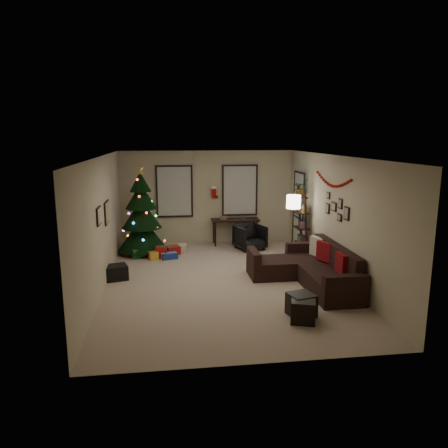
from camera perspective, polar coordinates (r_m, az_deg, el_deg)
The scene contains 29 objects.
floor at distance 9.43m, azimuth -0.12°, elevation -7.61°, with size 7.00×7.00×0.00m, color tan.
ceiling at distance 8.91m, azimuth -0.12°, elevation 9.01°, with size 7.00×7.00×0.00m, color white.
wall_back at distance 12.51m, azimuth -2.23°, elevation 3.54°, with size 5.00×5.00×0.00m, color #C2B694.
wall_front at distance 5.73m, azimuth 4.50°, elevation -6.27°, with size 5.00×5.00×0.00m, color #C2B694.
wall_left at distance 9.10m, azimuth -15.93°, elevation 0.04°, with size 7.00×7.00×0.00m, color #C2B694.
wall_right at distance 9.72m, azimuth 14.65°, elevation 0.83°, with size 7.00×7.00×0.00m, color #C2B694.
window_back_left at distance 12.40m, azimuth -6.61°, elevation 4.33°, with size 1.05×0.06×1.50m.
window_back_right at distance 12.58m, azimuth 2.10°, elevation 4.50°, with size 1.05×0.06×1.50m.
window_right_wall at distance 12.05m, azimuth 10.00°, elevation 3.79°, with size 0.06×0.90×1.30m.
christmas_tree at distance 11.58m, azimuth -10.89°, elevation 0.88°, with size 1.29×1.29×2.39m.
presents at distance 11.46m, azimuth -8.64°, elevation -3.64°, with size 1.50×1.01×0.30m.
sofa at distance 9.44m, azimuth 11.43°, elevation -6.06°, with size 1.83×2.66×0.86m.
pillow_red_a at distance 8.80m, azimuth 15.32°, elevation -5.08°, with size 0.11×0.41×0.41m, color maroon.
pillow_red_b at distance 9.60m, azimuth 13.26°, elevation -3.59°, with size 0.11×0.42×0.42m, color maroon.
pillow_cream at distance 10.01m, azimuth 12.33°, elevation -2.97°, with size 0.12×0.44×0.44m, color beige.
ottoman_near at distance 7.55m, azimuth 10.46°, elevation -11.28°, with size 0.41×0.41×0.39m, color black.
ottoman_far at distance 7.78m, azimuth 10.24°, elevation -10.51°, with size 0.42×0.42×0.40m, color black.
desk at distance 12.45m, azimuth 1.50°, elevation 0.26°, with size 1.38×0.49×0.74m.
desk_chair at distance 11.94m, azimuth 3.48°, elevation -1.76°, with size 0.67×0.63×0.69m, color black.
bookshelf at distance 11.31m, azimuth 10.36°, elevation 0.11°, with size 0.30×0.54×1.83m.
potted_plant at distance 11.43m, azimuth 10.10°, elevation 5.13°, with size 0.51×0.44×0.57m, color #4C4C4C.
floor_lamp at distance 10.81m, azimuth 9.21°, elevation 2.36°, with size 0.35×0.35×1.67m.
art_map at distance 9.72m, azimuth -15.31°, elevation 1.49°, with size 0.04×0.60×0.50m.
art_abstract at distance 8.61m, azimuth -16.30°, elevation 1.04°, with size 0.04×0.45×0.35m.
gallery at distance 9.61m, azimuth 14.78°, elevation 2.04°, with size 0.03×1.25×0.54m.
garland at distance 9.75m, azimuth 14.22°, elevation 5.63°, with size 0.08×1.90×0.30m, color #A5140C, non-canonical shape.
stocking_left at distance 12.59m, azimuth -2.92°, elevation 3.72°, with size 0.20×0.05×0.36m.
stocking_right at distance 12.41m, azimuth -1.32°, elevation 4.29°, with size 0.20×0.05×0.36m.
storage_bin at distance 9.79m, azimuth -14.61°, elevation -6.30°, with size 0.63×0.42×0.31m, color black.
Camera 1 is at (-1.17, -8.83, 3.11)m, focal length 34.39 mm.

